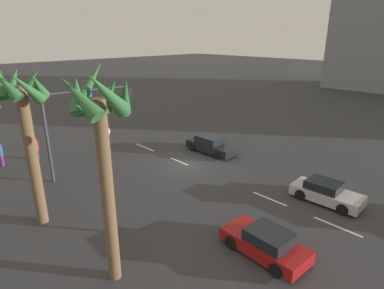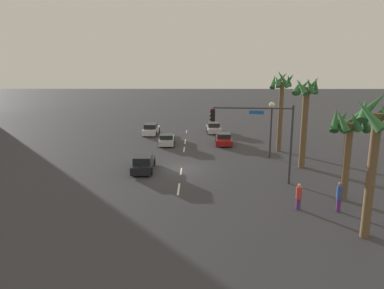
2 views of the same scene
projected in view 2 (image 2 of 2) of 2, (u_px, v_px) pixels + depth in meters
ground_plane at (181, 168)px, 31.55m from camera, size 220.00×220.00×0.00m
lane_stripe_0 at (187, 132)px, 49.12m from camera, size 2.08×0.14×0.01m
lane_stripe_1 at (185, 142)px, 42.65m from camera, size 2.48×0.14×0.01m
lane_stripe_2 at (184, 149)px, 38.67m from camera, size 2.34×0.14×0.01m
lane_stripe_3 at (181, 171)px, 30.67m from camera, size 2.04×0.14×0.01m
lane_stripe_4 at (179, 189)px, 26.25m from camera, size 2.59×0.14×0.01m
car_0 at (167, 140)px, 40.94m from camera, size 3.99×1.93×1.25m
car_1 at (151, 129)px, 46.96m from camera, size 4.29×1.99×1.46m
car_2 at (214, 128)px, 48.31m from camera, size 4.02×1.99×1.35m
car_3 at (224, 139)px, 41.17m from camera, size 3.97×1.98×1.27m
car_4 at (143, 163)px, 30.84m from camera, size 4.45×1.90×1.38m
traffic_signal at (262, 130)px, 26.82m from camera, size 0.80×6.28×6.07m
streetlamp at (271, 119)px, 34.37m from camera, size 0.56×0.56×5.51m
pedestrian_0 at (299, 196)px, 22.40m from camera, size 0.51×0.51×1.71m
pedestrian_1 at (339, 196)px, 22.04m from camera, size 0.49×0.49×1.93m
palm_tree_0 at (281, 94)px, 36.62m from camera, size 2.56×2.75×8.55m
palm_tree_1 at (349, 132)px, 23.22m from camera, size 2.83×2.87×6.36m
palm_tree_2 at (376, 134)px, 17.71m from camera, size 2.73×2.68×7.78m
palm_tree_3 at (305, 104)px, 30.72m from camera, size 2.47×2.63×8.12m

